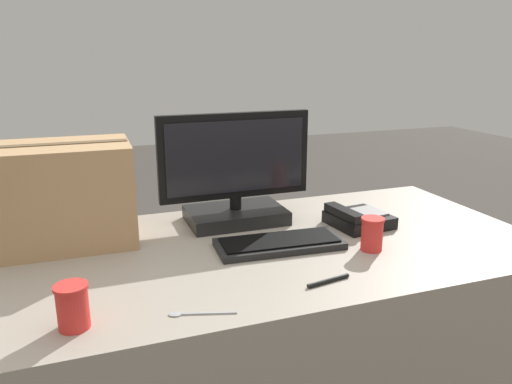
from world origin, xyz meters
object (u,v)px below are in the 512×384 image
object	(u,v)px
spoon	(192,314)
cardboard_box	(63,194)
monitor	(235,182)
pen_marker	(328,281)
keyboard	(279,243)
paper_cup_right	(372,234)
paper_cup_left	(73,306)
desk_phone	(357,219)

from	to	relation	value
spoon	cardboard_box	distance (m)	0.69
monitor	cardboard_box	xyz separation A→B (m)	(-0.59, -0.01, 0.01)
pen_marker	cardboard_box	bearing A→B (deg)	-50.02
keyboard	cardboard_box	size ratio (longest dim) A/B	0.95
spoon	cardboard_box	world-z (taller)	cardboard_box
monitor	paper_cup_right	size ratio (longest dim) A/B	5.20
keyboard	paper_cup_left	xyz separation A→B (m)	(-0.63, -0.29, 0.04)
keyboard	spoon	xyz separation A→B (m)	(-0.36, -0.32, -0.01)
paper_cup_right	pen_marker	size ratio (longest dim) A/B	0.78
keyboard	pen_marker	distance (m)	0.28
cardboard_box	paper_cup_left	bearing A→B (deg)	-88.61
desk_phone	spoon	distance (m)	0.82
paper_cup_right	cardboard_box	distance (m)	1.00
monitor	cardboard_box	distance (m)	0.59
keyboard	cardboard_box	bearing A→B (deg)	159.97
paper_cup_right	paper_cup_left	bearing A→B (deg)	-169.47
monitor	spoon	size ratio (longest dim) A/B	3.41
keyboard	spoon	bearing A→B (deg)	-134.78
desk_phone	cardboard_box	size ratio (longest dim) A/B	0.49
desk_phone	spoon	bearing A→B (deg)	-156.53
paper_cup_right	spoon	size ratio (longest dim) A/B	0.66
keyboard	pen_marker	world-z (taller)	keyboard
paper_cup_right	cardboard_box	bearing A→B (deg)	156.13
paper_cup_left	paper_cup_right	distance (m)	0.91
desk_phone	keyboard	bearing A→B (deg)	-171.86
paper_cup_left	spoon	size ratio (longest dim) A/B	0.65
spoon	cardboard_box	xyz separation A→B (m)	(-0.28, 0.60, 0.16)
pen_marker	keyboard	bearing A→B (deg)	-94.26
spoon	monitor	bearing A→B (deg)	-99.81
desk_phone	paper_cup_left	size ratio (longest dim) A/B	2.02
paper_cup_right	cardboard_box	xyz separation A→B (m)	(-0.91, 0.40, 0.11)
monitor	pen_marker	size ratio (longest dim) A/B	4.07
keyboard	desk_phone	bearing A→B (deg)	18.66
spoon	paper_cup_right	bearing A→B (deg)	-145.32
keyboard	spoon	world-z (taller)	keyboard
keyboard	paper_cup_right	distance (m)	0.30
desk_phone	cardboard_box	world-z (taller)	cardboard_box
paper_cup_right	desk_phone	bearing A→B (deg)	69.95
monitor	desk_phone	bearing A→B (deg)	-26.01
desk_phone	cardboard_box	distance (m)	1.02
paper_cup_right	cardboard_box	size ratio (longest dim) A/B	0.24
desk_phone	paper_cup_left	bearing A→B (deg)	-165.56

